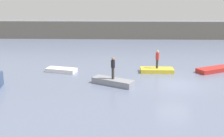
{
  "coord_description": "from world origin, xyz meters",
  "views": [
    {
      "loc": [
        -4.31,
        -21.21,
        6.83
      ],
      "look_at": [
        -5.05,
        1.49,
        0.85
      ],
      "focal_mm": 44.82,
      "sensor_mm": 36.0,
      "label": 1
    }
  ],
  "objects_px": {
    "rowboat_red": "(215,69)",
    "person_red_shirt": "(157,58)",
    "rowboat_yellow": "(157,70)",
    "person_dark_shirt": "(113,67)",
    "rowboat_grey": "(113,82)",
    "rowboat_white": "(61,70)"
  },
  "relations": [
    {
      "from": "rowboat_red",
      "to": "person_red_shirt",
      "type": "height_order",
      "value": "person_red_shirt"
    },
    {
      "from": "rowboat_white",
      "to": "person_dark_shirt",
      "type": "distance_m",
      "value": 6.16
    },
    {
      "from": "rowboat_grey",
      "to": "rowboat_yellow",
      "type": "relative_size",
      "value": 1.14
    },
    {
      "from": "rowboat_white",
      "to": "person_red_shirt",
      "type": "height_order",
      "value": "person_red_shirt"
    },
    {
      "from": "rowboat_yellow",
      "to": "person_red_shirt",
      "type": "bearing_deg",
      "value": 0.0
    },
    {
      "from": "rowboat_yellow",
      "to": "rowboat_red",
      "type": "relative_size",
      "value": 0.78
    },
    {
      "from": "person_dark_shirt",
      "to": "rowboat_grey",
      "type": "bearing_deg",
      "value": 0.0
    },
    {
      "from": "rowboat_red",
      "to": "rowboat_yellow",
      "type": "bearing_deg",
      "value": 156.86
    },
    {
      "from": "person_dark_shirt",
      "to": "person_red_shirt",
      "type": "distance_m",
      "value": 5.46
    },
    {
      "from": "person_red_shirt",
      "to": "rowboat_grey",
      "type": "bearing_deg",
      "value": -135.66
    },
    {
      "from": "rowboat_red",
      "to": "person_dark_shirt",
      "type": "xyz_separation_m",
      "value": [
        -9.36,
        -4.26,
        1.26
      ]
    },
    {
      "from": "rowboat_yellow",
      "to": "person_dark_shirt",
      "type": "distance_m",
      "value": 5.61
    },
    {
      "from": "rowboat_white",
      "to": "rowboat_grey",
      "type": "xyz_separation_m",
      "value": [
        4.84,
        -3.6,
        0.06
      ]
    },
    {
      "from": "rowboat_grey",
      "to": "rowboat_yellow",
      "type": "xyz_separation_m",
      "value": [
        3.91,
        3.82,
        -0.05
      ]
    },
    {
      "from": "person_red_shirt",
      "to": "rowboat_yellow",
      "type": "bearing_deg",
      "value": 0.0
    },
    {
      "from": "rowboat_white",
      "to": "rowboat_grey",
      "type": "distance_m",
      "value": 6.03
    },
    {
      "from": "rowboat_red",
      "to": "person_red_shirt",
      "type": "bearing_deg",
      "value": 156.86
    },
    {
      "from": "rowboat_yellow",
      "to": "person_dark_shirt",
      "type": "bearing_deg",
      "value": -135.11
    },
    {
      "from": "rowboat_grey",
      "to": "rowboat_yellow",
      "type": "height_order",
      "value": "rowboat_grey"
    },
    {
      "from": "rowboat_grey",
      "to": "person_red_shirt",
      "type": "bearing_deg",
      "value": 72.78
    },
    {
      "from": "rowboat_grey",
      "to": "rowboat_yellow",
      "type": "distance_m",
      "value": 5.46
    },
    {
      "from": "rowboat_grey",
      "to": "rowboat_yellow",
      "type": "bearing_deg",
      "value": 72.78
    }
  ]
}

